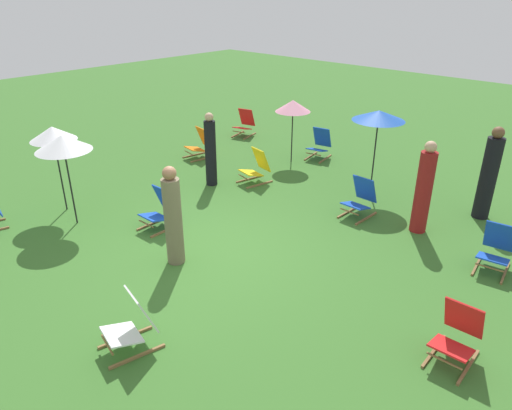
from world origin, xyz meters
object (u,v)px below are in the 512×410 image
object	(u,v)px
deckchair_8	(496,249)
person_1	(489,176)
person_3	(211,151)
person_0	(173,218)
deckchair_6	(319,145)
deckchair_11	(360,199)
person_2	(424,190)
umbrella_0	(53,134)
deckchair_9	(256,168)
deckchair_0	(132,324)
deckchair_2	(457,335)
umbrella_3	(379,116)
deckchair_5	(244,124)
deckchair_4	(160,210)
deckchair_1	(200,144)
umbrella_2	(63,143)
umbrella_1	(293,106)

from	to	relation	value
deckchair_8	person_1	bearing A→B (deg)	106.72
person_3	deckchair_8	bearing A→B (deg)	-142.28
person_0	person_3	world-z (taller)	person_0
deckchair_6	person_1	size ratio (longest dim) A/B	0.44
deckchair_11	person_2	distance (m)	1.31
person_2	person_3	size ratio (longest dim) A/B	1.04
umbrella_0	deckchair_8	bearing A→B (deg)	26.86
deckchair_9	person_1	distance (m)	5.02
deckchair_0	person_0	world-z (taller)	person_0
deckchair_2	deckchair_11	bearing A→B (deg)	136.22
deckchair_0	umbrella_3	size ratio (longest dim) A/B	0.44
deckchair_2	person_2	size ratio (longest dim) A/B	0.46
deckchair_5	deckchair_6	distance (m)	2.97
deckchair_4	deckchair_8	bearing A→B (deg)	26.98
deckchair_6	umbrella_0	distance (m)	6.78
deckchair_4	deckchair_11	world-z (taller)	same
deckchair_2	person_3	distance (m)	6.84
deckchair_1	umbrella_2	size ratio (longest dim) A/B	0.45
umbrella_2	umbrella_3	world-z (taller)	umbrella_3
deckchair_4	umbrella_3	xyz separation A→B (m)	(2.21, 4.22, 1.45)
deckchair_6	deckchair_8	distance (m)	6.02
deckchair_5	umbrella_1	world-z (taller)	umbrella_1
deckchair_6	umbrella_2	bearing A→B (deg)	-111.46
deckchair_2	deckchair_5	xyz separation A→B (m)	(-8.78, 5.21, 0.00)
deckchair_11	person_1	world-z (taller)	person_1
deckchair_1	person_1	bearing A→B (deg)	22.30
umbrella_1	deckchair_8	bearing A→B (deg)	-17.05
deckchair_0	person_3	distance (m)	5.62
deckchair_9	person_2	size ratio (longest dim) A/B	0.46
person_0	umbrella_0	bearing A→B (deg)	130.05
umbrella_0	umbrella_2	distance (m)	0.76
deckchair_5	umbrella_0	distance (m)	6.65
deckchair_1	deckchair_9	world-z (taller)	same
deckchair_4	deckchair_11	xyz separation A→B (m)	(2.59, 3.10, 0.00)
person_0	person_3	distance (m)	3.47
deckchair_1	deckchair_11	bearing A→B (deg)	8.64
deckchair_4	person_3	bearing A→B (deg)	110.90
person_1	person_3	world-z (taller)	person_1
deckchair_4	umbrella_0	bearing A→B (deg)	-158.53
umbrella_0	person_2	xyz separation A→B (m)	(5.92, 4.20, -0.81)
deckchair_8	person_1	distance (m)	2.12
deckchair_0	deckchair_11	xyz separation A→B (m)	(0.09, 5.42, 0.00)
umbrella_0	deckchair_6	bearing A→B (deg)	72.43
person_2	person_0	bearing A→B (deg)	120.96
deckchair_2	umbrella_3	distance (m)	5.41
deckchair_1	deckchair_0	bearing A→B (deg)	-37.54
deckchair_4	person_1	xyz separation A→B (m)	(4.47, 4.75, 0.54)
person_1	deckchair_4	bearing A→B (deg)	-149.51
deckchair_5	person_1	distance (m)	7.62
deckchair_5	person_3	size ratio (longest dim) A/B	0.49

